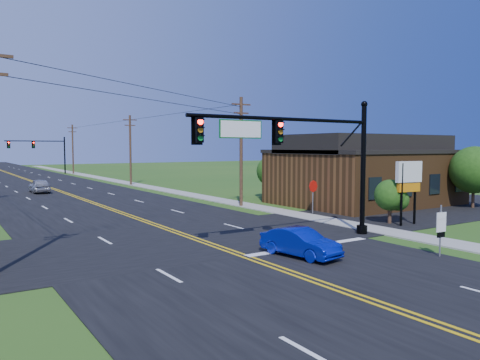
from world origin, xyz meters
TOP-DOWN VIEW (x-y plane):
  - ground at (0.00, 0.00)m, footprint 260.00×260.00m
  - road_main at (0.00, 50.00)m, footprint 16.00×220.00m
  - road_cross at (0.00, 12.00)m, footprint 70.00×10.00m
  - sidewalk at (10.50, 40.00)m, footprint 2.00×160.00m
  - signal_mast_main at (4.34, 8.00)m, footprint 11.30×0.60m
  - signal_mast_far at (4.44, 80.00)m, footprint 10.98×0.60m
  - brick_building at (20.00, 18.00)m, footprint 14.20×11.20m
  - utility_pole_right_a at (9.80, 22.00)m, footprint 1.80×0.28m
  - utility_pole_right_b at (9.80, 48.00)m, footprint 1.80×0.28m
  - utility_pole_right_c at (9.80, 78.00)m, footprint 1.80×0.28m
  - tree_right_front at (25.00, 11.00)m, footprint 3.80×3.80m
  - tree_right_back at (16.00, 26.00)m, footprint 3.00×3.00m
  - shrub_corner at (13.00, 9.50)m, footprint 2.00×2.00m
  - blue_car at (2.24, 5.67)m, footprint 1.94×4.00m
  - distant_car at (-2.03, 43.45)m, footprint 1.76×4.37m
  - route_sign at (7.50, 2.24)m, footprint 0.59×0.12m
  - stop_sign at (11.93, 15.58)m, footprint 0.89×0.15m
  - pylon_sign at (13.47, 8.48)m, footprint 1.98×0.51m

SIDE VIEW (x-z plane):
  - ground at x=0.00m, z-range 0.00..0.00m
  - road_main at x=0.00m, z-range 0.00..0.04m
  - road_cross at x=0.00m, z-range 0.00..0.04m
  - sidewalk at x=10.50m, z-range 0.00..0.08m
  - blue_car at x=2.24m, z-range 0.00..1.26m
  - distant_car at x=-2.03m, z-range 0.00..1.49m
  - route_sign at x=7.50m, z-range 0.19..2.54m
  - stop_sign at x=11.93m, z-range 0.55..3.04m
  - shrub_corner at x=13.00m, z-range 0.42..3.28m
  - brick_building at x=20.00m, z-range 0.00..4.70m
  - tree_right_back at x=16.00m, z-range 0.55..4.65m
  - pylon_sign at x=13.47m, z-range 0.93..4.97m
  - tree_right_front at x=25.00m, z-range 0.60..5.60m
  - signal_mast_far at x=4.44m, z-range 0.81..8.29m
  - utility_pole_right_a at x=9.80m, z-range 0.22..9.22m
  - utility_pole_right_b at x=9.80m, z-range 0.22..9.22m
  - utility_pole_right_c at x=9.80m, z-range 0.22..9.22m
  - signal_mast_main at x=4.34m, z-range 1.01..8.49m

